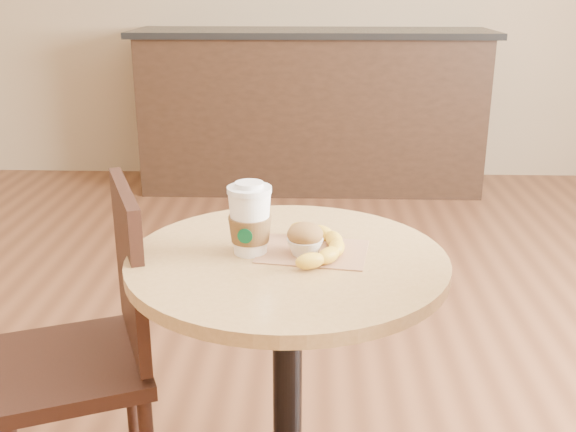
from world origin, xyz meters
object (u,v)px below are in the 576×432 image
object	(u,v)px
chair_left	(90,345)
muffin	(305,239)
banana	(320,244)
coffee_cup	(250,222)
cafe_table	(287,339)

from	to	relation	value
chair_left	muffin	distance (m)	0.61
chair_left	banana	world-z (taller)	chair_left
coffee_cup	muffin	bearing A→B (deg)	2.66
chair_left	banana	xyz separation A→B (m)	(0.56, -0.03, 0.29)
coffee_cup	muffin	world-z (taller)	coffee_cup
muffin	coffee_cup	bearing A→B (deg)	174.66
cafe_table	banana	bearing A→B (deg)	15.43
coffee_cup	banana	size ratio (longest dim) A/B	0.63
chair_left	muffin	bearing A→B (deg)	62.88
cafe_table	chair_left	bearing A→B (deg)	174.01
chair_left	coffee_cup	size ratio (longest dim) A/B	5.31
chair_left	banana	distance (m)	0.63
chair_left	muffin	world-z (taller)	chair_left
chair_left	coffee_cup	distance (m)	0.53
chair_left	coffee_cup	bearing A→B (deg)	62.94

